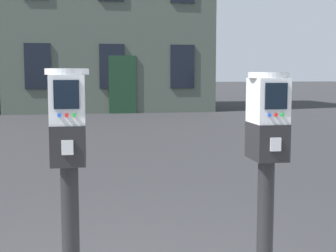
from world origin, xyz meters
TOP-DOWN VIEW (x-y plane):
  - parking_meter_near_kerb at (-0.35, -0.33)m, footprint 0.22×0.25m
  - parking_meter_twin_adjacent at (0.70, -0.33)m, footprint 0.22×0.25m

SIDE VIEW (x-z plane):
  - parking_meter_twin_adjacent at x=0.70m, z-range 0.39..1.71m
  - parking_meter_near_kerb at x=-0.35m, z-range 0.39..1.73m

